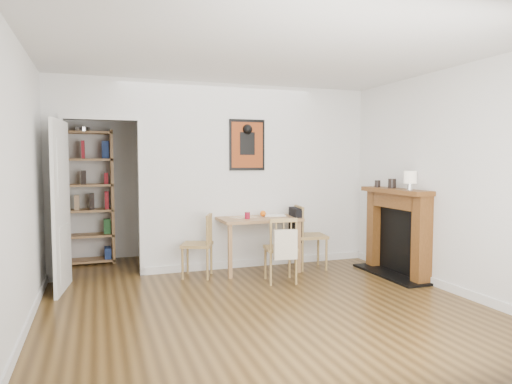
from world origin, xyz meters
name	(u,v)px	position (x,y,z in m)	size (l,w,h in m)	color
ground	(251,295)	(0.00, 0.00, 0.00)	(5.20, 5.20, 0.00)	brown
room_shell	(227,177)	(0.10, 1.34, 1.30)	(5.20, 5.20, 5.20)	silver
dining_table	(258,224)	(0.48, 1.09, 0.66)	(1.09, 0.70, 0.75)	#986947
chair_left	(197,246)	(-0.40, 1.02, 0.42)	(0.55, 0.55, 0.83)	#A4824C
chair_right	(309,236)	(1.21, 0.97, 0.47)	(0.56, 0.51, 0.90)	#A4824C
chair_front	(281,249)	(0.55, 0.43, 0.42)	(0.47, 0.52, 0.83)	#A4824C
bookshelf	(84,198)	(-1.80, 2.35, 0.98)	(0.83, 0.33, 1.98)	#986947
fireplace	(398,229)	(2.16, 0.25, 0.62)	(0.45, 1.25, 1.16)	brown
red_glass	(247,215)	(0.28, 0.98, 0.79)	(0.07, 0.07, 0.09)	maroon
orange_fruit	(263,213)	(0.58, 1.16, 0.79)	(0.08, 0.08, 0.08)	orange
placemat	(243,217)	(0.29, 1.17, 0.75)	(0.37, 0.28, 0.00)	beige
notebook	(274,215)	(0.75, 1.17, 0.75)	(0.29, 0.22, 0.01)	white
mantel_lamp	(410,178)	(2.07, -0.10, 1.31)	(0.15, 0.15, 0.24)	silver
ceramic_jar_a	(392,183)	(2.13, 0.35, 1.22)	(0.11, 0.11, 0.13)	black
ceramic_jar_b	(378,184)	(2.07, 0.60, 1.21)	(0.08, 0.08, 0.10)	black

